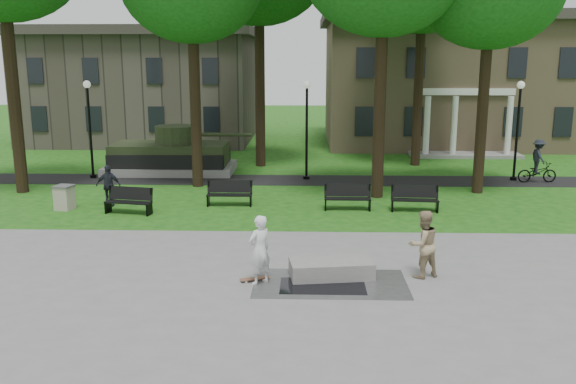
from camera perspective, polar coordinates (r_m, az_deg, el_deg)
name	(u,v)px	position (r m, az deg, el deg)	size (l,w,h in m)	color
ground	(289,261)	(17.81, 0.10, -6.47)	(120.00, 120.00, 0.00)	#164A11
plaza	(282,338)	(13.18, -0.53, -13.47)	(22.00, 16.00, 0.02)	gray
footpath	(296,180)	(29.42, 0.75, 1.12)	(44.00, 2.60, 0.01)	black
building_right	(445,79)	(43.92, 14.47, 10.16)	(17.00, 12.00, 8.60)	#9E8460
building_left	(144,90)	(44.89, -13.28, 9.31)	(15.00, 10.00, 7.20)	#4C443D
lamp_left	(89,121)	(31.12, -18.08, 6.32)	(0.36, 0.36, 4.73)	black
lamp_mid	(307,122)	(29.30, 1.76, 6.58)	(0.36, 0.36, 4.73)	black
lamp_right	(518,123)	(30.97, 20.71, 6.10)	(0.36, 0.36, 4.73)	black
tank_monument	(172,156)	(32.00, -10.84, 3.36)	(7.45, 3.40, 2.40)	gray
puddle	(323,286)	(15.90, 3.27, -8.79)	(2.20, 1.20, 0.00)	black
concrete_block	(331,269)	(16.50, 4.07, -7.17)	(2.20, 1.00, 0.45)	gray
skateboard	(255,279)	(16.25, -3.12, -8.17)	(0.78, 0.20, 0.07)	brown
skateboarder	(260,250)	(15.76, -2.68, -5.43)	(0.67, 0.44, 1.84)	white
friend_watching	(423,244)	(16.62, 12.51, -4.78)	(0.89, 0.69, 1.83)	tan
pedestrian_walker	(108,186)	(25.17, -16.47, 0.58)	(0.97, 0.40, 1.66)	#22252D
cyclist	(538,165)	(31.08, 22.33, 2.36)	(1.89, 1.09, 2.06)	black
park_bench_0	(129,200)	(23.83, -14.67, -0.71)	(1.85, 0.87, 1.00)	black
park_bench_1	(230,193)	(24.39, -5.48, -0.06)	(1.80, 0.54, 1.00)	black
park_bench_2	(347,196)	(23.73, 5.58, -0.41)	(1.81, 0.55, 1.00)	black
park_bench_3	(414,198)	(23.89, 11.75, -0.53)	(1.83, 0.65, 1.00)	black
trash_bin	(64,197)	(25.18, -20.20, -0.47)	(0.79, 0.79, 0.96)	#BCAB9B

